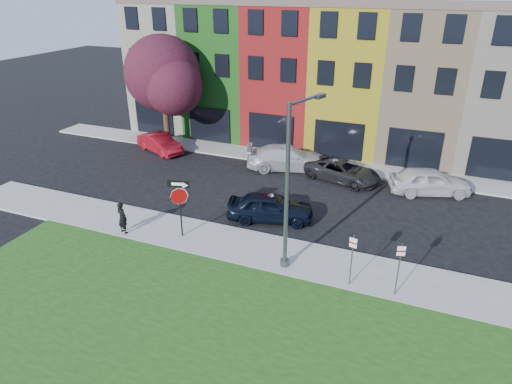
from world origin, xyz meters
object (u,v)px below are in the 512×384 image
at_px(stop_sign, 179,197).
at_px(street_lamp, 290,188).
at_px(man, 122,218).
at_px(sedan_near, 270,207).

distance_m(stop_sign, street_lamp, 5.79).
xyz_separation_m(man, street_lamp, (8.41, 0.50, 2.85)).
bearing_deg(street_lamp, sedan_near, 138.73).
relative_size(sedan_near, street_lamp, 0.66).
bearing_deg(stop_sign, street_lamp, -19.16).
relative_size(stop_sign, street_lamp, 0.41).
height_order(man, street_lamp, street_lamp).
height_order(man, sedan_near, man).
relative_size(man, sedan_near, 0.34).
xyz_separation_m(stop_sign, man, (-2.85, -0.81, -1.29)).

